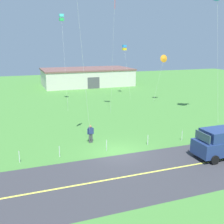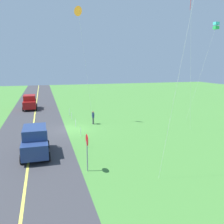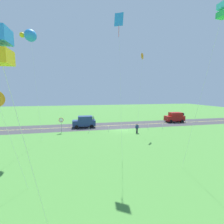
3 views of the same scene
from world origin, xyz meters
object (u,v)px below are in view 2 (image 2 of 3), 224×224
car_parked_west_far (30,102)px  kite_red_low (78,12)px  person_adult_near (93,117)px  car_suv_foreground (35,141)px  kite_green_far (216,26)px  stop_sign (87,145)px

car_parked_west_far → kite_red_low: (11.07, 6.47, 11.74)m
person_adult_near → kite_red_low: kite_red_low is taller
car_suv_foreground → kite_red_low: bearing=152.3°
person_adult_near → kite_green_far: (0.70, 15.79, 10.92)m
stop_sign → kite_red_low: size_ratio=0.19×
car_parked_west_far → kite_green_far: (13.02, 23.51, 10.64)m
car_suv_foreground → stop_sign: (4.00, 3.39, 0.65)m
kite_red_low → kite_green_far: 17.18m
car_parked_west_far → stop_sign: size_ratio=1.72×
car_suv_foreground → kite_green_far: kite_green_far is taller
stop_sign → kite_green_far: bearing=122.2°
car_suv_foreground → kite_green_far: 25.81m
car_parked_west_far → kite_green_far: size_ratio=0.36×
person_adult_near → car_suv_foreground: bearing=-109.2°
person_adult_near → kite_red_low: size_ratio=0.12×
stop_sign → car_suv_foreground: bearing=-139.7°
car_suv_foreground → kite_green_far: (-7.83, 22.18, 10.64)m
kite_green_far → stop_sign: bearing=-57.8°
kite_green_far → person_adult_near: bearing=-92.5°
car_suv_foreground → kite_red_low: kite_red_low is taller
person_adult_near → car_parked_west_far: bearing=139.7°
car_parked_west_far → stop_sign: 25.30m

